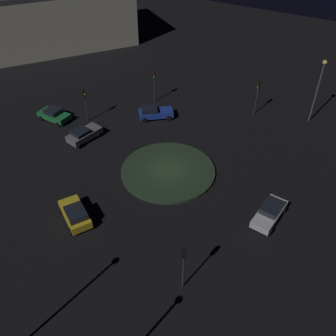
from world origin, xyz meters
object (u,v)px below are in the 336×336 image
object	(u,v)px
car_green	(54,115)
store_building	(38,16)
streetlamp_southwest	(319,83)
traffic_light_south	(258,92)
traffic_light_east	(85,100)
traffic_light_northwest	(184,261)
traffic_light_southeast	(154,81)
car_silver	(270,212)
car_grey	(84,134)
car_blue	(155,113)
car_yellow	(75,214)

from	to	relation	value
car_green	store_building	size ratio (longest dim) A/B	0.12
streetlamp_southwest	traffic_light_south	bearing A→B (deg)	17.09
traffic_light_south	streetlamp_southwest	world-z (taller)	streetlamp_southwest
traffic_light_south	streetlamp_southwest	size ratio (longest dim) A/B	0.56
traffic_light_east	traffic_light_northwest	distance (m)	25.51
car_green	traffic_light_south	world-z (taller)	traffic_light_south
car_green	traffic_light_southeast	world-z (taller)	traffic_light_southeast
traffic_light_east	traffic_light_south	size ratio (longest dim) A/B	0.94
car_silver	traffic_light_northwest	xyz separation A→B (m)	(3.11, 9.88, 2.29)
traffic_light_east	traffic_light_northwest	xyz separation A→B (m)	(-21.31, 14.03, 0.18)
car_silver	traffic_light_south	xyz separation A→B (m)	(7.72, -16.30, 2.30)
car_grey	car_green	distance (m)	6.14
car_green	car_blue	xyz separation A→B (m)	(-10.23, -6.73, 0.05)
car_silver	car_blue	bearing A→B (deg)	-112.51
traffic_light_northwest	car_blue	bearing A→B (deg)	1.92
car_grey	car_yellow	bearing A→B (deg)	-133.78
traffic_light_northwest	traffic_light_east	bearing A→B (deg)	20.48
car_yellow	car_silver	world-z (taller)	car_yellow
car_grey	store_building	world-z (taller)	store_building
car_silver	car_grey	bearing A→B (deg)	-88.05
traffic_light_southeast	traffic_light_east	size ratio (longest dim) A/B	1.05
car_grey	traffic_light_east	distance (m)	4.61
traffic_light_southeast	car_green	bearing A→B (deg)	-76.36
streetlamp_southwest	store_building	size ratio (longest dim) A/B	0.24
car_blue	car_yellow	bearing A→B (deg)	-119.71
traffic_light_east	traffic_light_northwest	bearing A→B (deg)	-19.80
car_blue	car_silver	distance (m)	19.93
traffic_light_east	streetlamp_southwest	bearing A→B (deg)	45.03
car_green	traffic_light_south	xyz separation A→B (m)	(-20.34, -14.12, 2.35)
traffic_light_south	car_grey	bearing A→B (deg)	-30.80
car_blue	traffic_light_south	bearing A→B (deg)	-4.41
car_yellow	car_silver	bearing A→B (deg)	-119.05
car_silver	traffic_light_east	size ratio (longest dim) A/B	1.07
car_green	traffic_light_east	bearing A→B (deg)	-152.24
car_blue	streetlamp_southwest	xyz separation A→B (m)	(-16.45, -9.34, 4.30)
store_building	traffic_light_southeast	bearing A→B (deg)	109.62
car_yellow	car_green	bearing A→B (deg)	-10.46
traffic_light_south	car_yellow	bearing A→B (deg)	-2.76
car_silver	streetlamp_southwest	bearing A→B (deg)	-171.64
traffic_light_southeast	streetlamp_southwest	bearing A→B (deg)	69.00
car_green	car_blue	world-z (taller)	car_blue
car_blue	traffic_light_southeast	world-z (taller)	traffic_light_southeast
car_yellow	traffic_light_northwest	bearing A→B (deg)	-155.50
car_grey	car_silver	size ratio (longest dim) A/B	0.96
car_grey	traffic_light_south	distance (m)	21.24
car_grey	car_blue	size ratio (longest dim) A/B	0.99
car_green	car_blue	distance (m)	12.24
car_silver	streetlamp_southwest	xyz separation A→B (m)	(1.37, -18.25, 4.30)
car_green	streetlamp_southwest	size ratio (longest dim) A/B	0.51
car_grey	car_silver	xyz separation A→B (m)	(-22.07, 0.81, 0.04)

